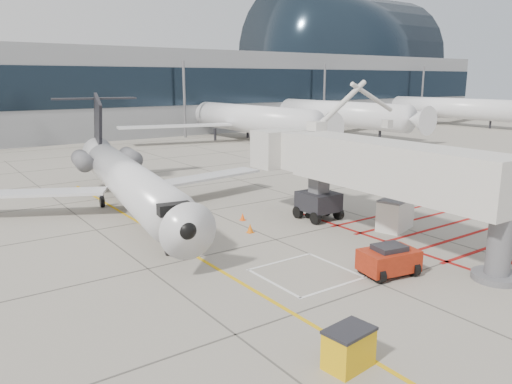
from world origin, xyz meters
TOP-DOWN VIEW (x-y plane):
  - ground_plane at (0.00, 0.00)m, footprint 260.00×260.00m
  - regional_jet at (-5.18, 12.16)m, footprint 28.16×33.24m
  - jet_bridge at (4.96, -0.14)m, footprint 9.47×19.40m
  - pushback_tug at (1.18, -3.37)m, footprint 2.96×2.16m
  - spill_bin at (-6.12, -7.89)m, footprint 1.68×1.22m
  - baggage_cart at (5.35, 6.25)m, footprint 2.00×1.65m
  - ground_power_unit at (7.36, 1.36)m, footprint 2.80×2.09m
  - cone_nose at (-0.45, 5.99)m, footprint 0.41×0.41m
  - cone_side at (0.69, 8.53)m, footprint 0.36×0.36m
  - terminal_building at (10.00, 70.00)m, footprint 180.00×28.00m
  - terminal_glass_band at (10.00, 55.95)m, footprint 180.00×0.10m
  - terminal_dome at (70.00, 70.00)m, footprint 40.00×28.00m
  - bg_aircraft_c at (25.03, 46.00)m, footprint 36.45×40.51m
  - bg_aircraft_d at (42.84, 46.00)m, footprint 37.30×41.44m
  - bg_aircraft_e at (74.21, 46.00)m, footprint 36.36×40.40m

SIDE VIEW (x-z plane):
  - ground_plane at x=0.00m, z-range 0.00..0.00m
  - cone_side at x=0.69m, z-range 0.00..0.49m
  - cone_nose at x=-0.45m, z-range 0.00..0.57m
  - baggage_cart at x=5.35m, z-range 0.00..1.09m
  - spill_bin at x=-6.12m, z-range 0.00..1.37m
  - pushback_tug at x=1.18m, z-range 0.00..1.57m
  - ground_power_unit at x=7.36m, z-range 0.00..1.97m
  - jet_bridge at x=4.96m, z-range 0.00..7.69m
  - regional_jet at x=-5.18m, z-range 0.00..7.81m
  - bg_aircraft_e at x=74.21m, z-range 0.00..12.12m
  - bg_aircraft_c at x=25.03m, z-range 0.00..12.15m
  - bg_aircraft_d at x=42.84m, z-range 0.00..12.43m
  - terminal_building at x=10.00m, z-range 0.00..14.00m
  - terminal_glass_band at x=10.00m, z-range 5.00..11.00m
  - terminal_dome at x=70.00m, z-range 0.00..28.00m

